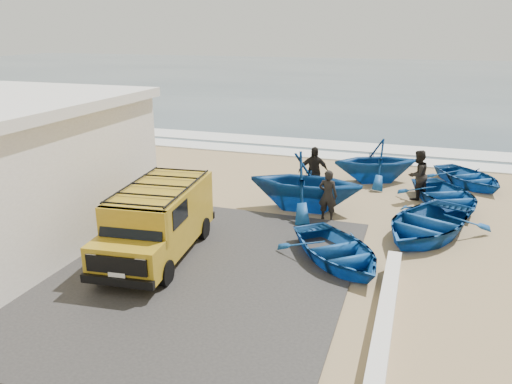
% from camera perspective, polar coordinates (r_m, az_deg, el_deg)
% --- Properties ---
extents(ground, '(160.00, 160.00, 0.00)m').
position_cam_1_polar(ground, '(15.10, -3.92, -6.15)').
color(ground, tan).
extents(slab, '(12.00, 10.00, 0.05)m').
position_cam_1_polar(slab, '(14.36, -14.48, -7.96)').
color(slab, '#383533').
rests_on(slab, ground).
extents(ocean, '(180.00, 88.00, 0.01)m').
position_cam_1_polar(ocean, '(69.17, 14.34, 12.52)').
color(ocean, '#385166').
rests_on(ocean, ground).
extents(surf_line, '(180.00, 1.60, 0.06)m').
position_cam_1_polar(surf_line, '(26.00, 6.15, 4.34)').
color(surf_line, white).
rests_on(surf_line, ground).
extents(surf_wash, '(180.00, 2.20, 0.04)m').
position_cam_1_polar(surf_wash, '(28.39, 7.26, 5.46)').
color(surf_wash, white).
rests_on(surf_wash, ground).
extents(parapet, '(0.35, 6.00, 0.55)m').
position_cam_1_polar(parapet, '(11.37, 14.52, -13.95)').
color(parapet, silver).
rests_on(parapet, ground).
extents(van, '(2.35, 4.95, 2.05)m').
position_cam_1_polar(van, '(14.35, -11.13, -3.03)').
color(van, '#AF8A1A').
rests_on(van, ground).
extents(boat_near_left, '(4.33, 4.47, 0.76)m').
position_cam_1_polar(boat_near_left, '(14.06, 9.26, -6.58)').
color(boat_near_left, '#14519F').
rests_on(boat_near_left, ground).
extents(boat_near_right, '(4.50, 5.17, 0.89)m').
position_cam_1_polar(boat_near_right, '(16.47, 18.94, -3.34)').
color(boat_near_right, '#14519F').
rests_on(boat_near_right, ground).
extents(boat_mid_left, '(4.15, 3.62, 2.11)m').
position_cam_1_polar(boat_mid_left, '(17.74, 5.64, 1.20)').
color(boat_mid_left, '#14519F').
rests_on(boat_mid_left, ground).
extents(boat_mid_right, '(4.08, 4.58, 0.78)m').
position_cam_1_polar(boat_mid_right, '(19.56, 20.88, -0.35)').
color(boat_mid_right, '#14519F').
rests_on(boat_mid_right, ground).
extents(boat_far_left, '(4.43, 4.19, 1.84)m').
position_cam_1_polar(boat_far_left, '(21.59, 13.51, 3.51)').
color(boat_far_left, '#14519F').
rests_on(boat_far_left, ground).
extents(boat_far_right, '(4.06, 4.30, 0.72)m').
position_cam_1_polar(boat_far_right, '(22.44, 23.15, 1.59)').
color(boat_far_right, '#14519F').
rests_on(boat_far_right, ground).
extents(fisherman_front, '(0.67, 0.47, 1.76)m').
position_cam_1_polar(fisherman_front, '(16.89, 8.21, -0.39)').
color(fisherman_front, black).
rests_on(fisherman_front, ground).
extents(fisherman_middle, '(1.14, 1.17, 1.91)m').
position_cam_1_polar(fisherman_middle, '(19.77, 17.97, 1.86)').
color(fisherman_middle, black).
rests_on(fisherman_middle, ground).
extents(fisherman_back, '(1.23, 0.72, 1.98)m').
position_cam_1_polar(fisherman_back, '(19.20, 6.59, 2.29)').
color(fisherman_back, black).
rests_on(fisherman_back, ground).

